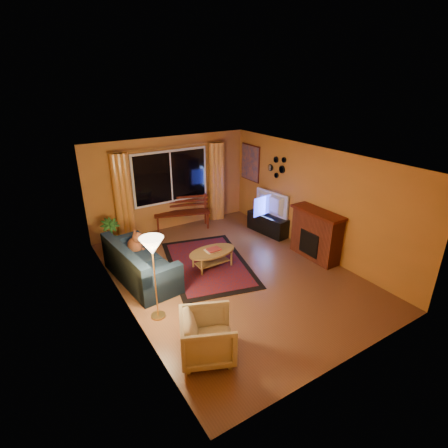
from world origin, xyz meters
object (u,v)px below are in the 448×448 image
sofa (141,262)px  floor_lamp (155,279)px  tv_console (268,224)px  bench (182,221)px  armchair (208,334)px  coffee_table (212,259)px

sofa → floor_lamp: size_ratio=1.29×
sofa → tv_console: bearing=1.0°
bench → armchair: (-1.78, -4.56, 0.17)m
sofa → tv_console: 3.73m
armchair → tv_console: bearing=-26.0°
armchair → tv_console: size_ratio=0.66×
armchair → floor_lamp: (-0.28, 1.28, 0.37)m
armchair → bench: bearing=2.2°
coffee_table → tv_console: 2.34m
bench → coffee_table: 2.32m
bench → sofa: 2.70m
coffee_table → armchair: bearing=-121.7°
bench → floor_lamp: bearing=-103.6°
bench → coffee_table: bench is taller
bench → sofa: sofa is taller
sofa → armchair: size_ratio=2.48×
sofa → coffee_table: sofa is taller
tv_console → sofa: bearing=179.4°
floor_lamp → armchair: bearing=-77.5°
sofa → floor_lamp: 1.41m
tv_console → bench: bearing=133.4°
floor_lamp → sofa: bearing=81.8°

